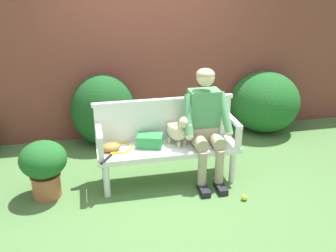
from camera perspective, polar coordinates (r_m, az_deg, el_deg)
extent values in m
plane|color=#4C753D|center=(4.69, 0.00, -7.92)|extent=(40.00, 40.00, 0.00)
cube|color=brown|center=(5.76, -3.38, 9.60)|extent=(8.00, 0.30, 2.19)
ellipsoid|color=#194C1E|center=(5.52, -9.37, 2.31)|extent=(0.88, 0.77, 1.00)
ellipsoid|color=#1E5B23|center=(6.09, 13.85, 3.45)|extent=(1.03, 1.02, 0.91)
cube|color=white|center=(4.50, 0.00, -3.30)|extent=(1.61, 0.49, 0.06)
cylinder|color=white|center=(4.36, -8.90, -7.85)|extent=(0.07, 0.07, 0.39)
cylinder|color=white|center=(4.63, 9.32, -5.93)|extent=(0.07, 0.07, 0.39)
cylinder|color=white|center=(4.68, -9.21, -5.57)|extent=(0.07, 0.07, 0.39)
cylinder|color=white|center=(4.94, 7.79, -3.93)|extent=(0.07, 0.07, 0.39)
cube|color=white|center=(4.58, -0.57, 0.78)|extent=(1.61, 0.05, 0.46)
cube|color=white|center=(4.50, -0.58, 3.74)|extent=(1.65, 0.06, 0.04)
cube|color=white|center=(4.16, -9.73, -3.57)|extent=(0.06, 0.06, 0.24)
cube|color=white|center=(4.29, -10.01, -0.70)|extent=(0.06, 0.49, 0.04)
cube|color=white|center=(4.46, 10.19, -1.75)|extent=(0.06, 0.06, 0.24)
cube|color=white|center=(4.59, 9.36, 0.88)|extent=(0.06, 0.49, 0.04)
cube|color=black|center=(4.46, 5.20, -9.25)|extent=(0.10, 0.24, 0.07)
cylinder|color=tan|center=(4.41, 5.01, -6.12)|extent=(0.10, 0.10, 0.40)
cylinder|color=tan|center=(4.43, 4.53, -2.21)|extent=(0.15, 0.32, 0.15)
cube|color=black|center=(4.52, 7.66, -8.93)|extent=(0.10, 0.24, 0.07)
cylinder|color=tan|center=(4.47, 7.47, -5.84)|extent=(0.10, 0.10, 0.40)
cylinder|color=tan|center=(4.49, 6.98, -1.98)|extent=(0.15, 0.32, 0.15)
cube|color=tan|center=(4.59, 5.18, -1.06)|extent=(0.32, 0.24, 0.20)
cube|color=#519960|center=(4.51, 5.22, 2.07)|extent=(0.34, 0.22, 0.52)
cylinder|color=#519960|center=(4.34, 3.03, 1.58)|extent=(0.14, 0.33, 0.45)
sphere|color=beige|center=(4.30, 3.13, -1.47)|extent=(0.09, 0.09, 0.09)
cylinder|color=#519960|center=(4.46, 8.25, 1.98)|extent=(0.14, 0.33, 0.45)
sphere|color=beige|center=(4.44, 8.87, -0.95)|extent=(0.09, 0.09, 0.09)
sphere|color=beige|center=(4.36, 5.48, 7.03)|extent=(0.20, 0.20, 0.20)
ellipsoid|color=tan|center=(4.36, 5.46, 7.44)|extent=(0.21, 0.21, 0.14)
cylinder|color=beige|center=(4.44, 1.58, -2.73)|extent=(0.04, 0.04, 0.07)
cylinder|color=beige|center=(4.50, 2.44, -2.37)|extent=(0.04, 0.04, 0.07)
cylinder|color=beige|center=(4.54, 0.15, -2.13)|extent=(0.04, 0.04, 0.07)
cylinder|color=beige|center=(4.60, 1.01, -1.78)|extent=(0.04, 0.04, 0.07)
ellipsoid|color=beige|center=(4.47, 1.30, -0.79)|extent=(0.29, 0.32, 0.21)
sphere|color=beige|center=(4.40, 2.16, -0.92)|extent=(0.12, 0.12, 0.12)
sphere|color=beige|center=(4.34, 2.44, 0.52)|extent=(0.13, 0.13, 0.13)
ellipsoid|color=beige|center=(4.30, 3.01, 0.15)|extent=(0.09, 0.09, 0.05)
ellipsoid|color=beige|center=(4.31, 1.84, 0.25)|extent=(0.05, 0.05, 0.10)
ellipsoid|color=beige|center=(4.38, 2.86, 0.64)|extent=(0.05, 0.05, 0.10)
sphere|color=beige|center=(4.53, 0.18, 0.14)|extent=(0.06, 0.06, 0.06)
torus|color=yellow|center=(4.46, -7.06, -3.13)|extent=(0.40, 0.40, 0.02)
cylinder|color=silver|center=(4.46, -7.05, -3.21)|extent=(0.25, 0.25, 0.00)
cube|color=yellow|center=(4.33, -8.05, -3.96)|extent=(0.07, 0.08, 0.02)
cylinder|color=black|center=(4.22, -8.93, -4.75)|extent=(0.14, 0.20, 0.03)
ellipsoid|color=#9E6B2D|center=(4.41, -8.32, -3.04)|extent=(0.25, 0.21, 0.09)
cube|color=#2D8E42|center=(4.46, -2.63, -2.13)|extent=(0.33, 0.28, 0.14)
sphere|color=#CCDB33|center=(4.40, 11.04, -10.15)|extent=(0.07, 0.07, 0.07)
cylinder|color=#A85B3D|center=(4.54, -17.21, -8.29)|extent=(0.31, 0.31, 0.26)
torus|color=#A85B3D|center=(4.48, -17.40, -6.87)|extent=(0.33, 0.33, 0.02)
ellipsoid|color=#1E5B23|center=(4.39, -17.69, -4.63)|extent=(0.50, 0.50, 0.39)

